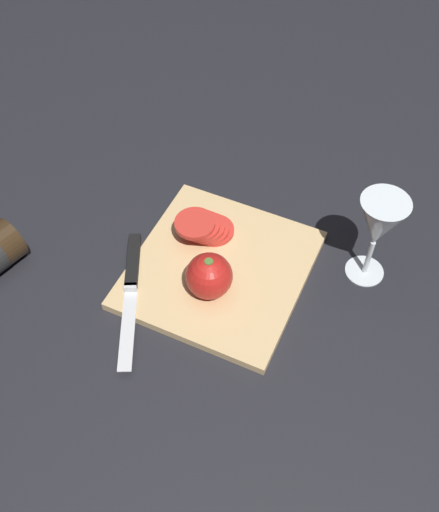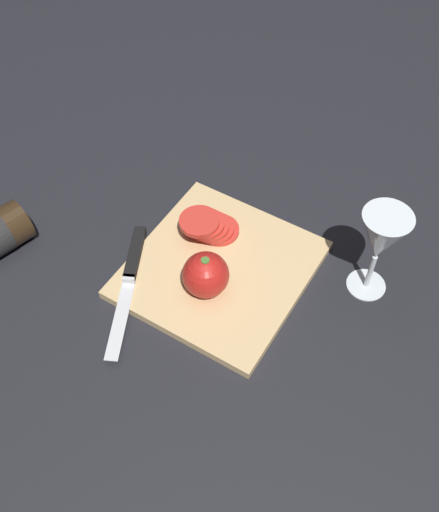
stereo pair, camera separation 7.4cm
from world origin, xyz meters
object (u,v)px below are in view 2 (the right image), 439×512
object	(u,v)px
tomato_slice_stack_near	(209,226)
wine_glass	(381,240)
knife	(132,265)
whole_tomato	(206,275)

from	to	relation	value
tomato_slice_stack_near	wine_glass	bearing A→B (deg)	-79.36
tomato_slice_stack_near	knife	bearing A→B (deg)	150.95
wine_glass	whole_tomato	size ratio (longest dim) A/B	2.24
wine_glass	tomato_slice_stack_near	size ratio (longest dim) A/B	1.79
knife	tomato_slice_stack_near	world-z (taller)	tomato_slice_stack_near
knife	wine_glass	bearing A→B (deg)	91.68
wine_glass	whole_tomato	bearing A→B (deg)	125.16
whole_tomato	knife	size ratio (longest dim) A/B	0.32
wine_glass	whole_tomato	distance (m)	0.29
whole_tomato	knife	distance (m)	0.14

